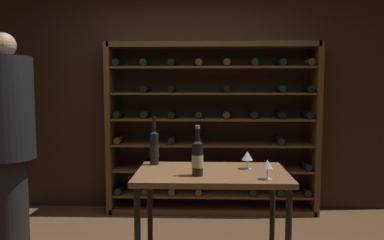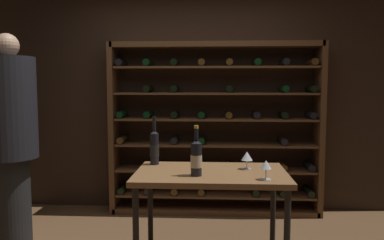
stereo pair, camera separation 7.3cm
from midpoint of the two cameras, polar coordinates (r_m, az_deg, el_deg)
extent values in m
cube|color=#332319|center=(4.56, -0.38, 3.39)|extent=(5.09, 0.10, 2.66)
cube|color=brown|center=(4.51, -11.15, -1.22)|extent=(0.06, 0.32, 1.96)
cube|color=brown|center=(4.53, 18.96, -1.36)|extent=(0.06, 0.32, 1.96)
cube|color=brown|center=(4.36, 4.03, 11.15)|extent=(2.35, 0.32, 0.06)
cube|color=brown|center=(4.57, 3.88, -13.23)|extent=(2.35, 0.32, 0.06)
cube|color=brown|center=(4.52, 3.89, -11.05)|extent=(2.27, 0.32, 0.02)
cylinder|color=black|center=(4.62, -9.77, -10.05)|extent=(0.08, 0.30, 0.08)
cylinder|color=black|center=(4.56, -5.95, -10.20)|extent=(0.08, 0.30, 0.08)
cylinder|color=#4C3314|center=(4.52, -2.04, -10.31)|extent=(0.08, 0.30, 0.08)
cylinder|color=#4C3314|center=(4.50, 1.91, -10.37)|extent=(0.08, 0.30, 0.08)
cylinder|color=black|center=(4.53, 9.82, -10.34)|extent=(0.08, 0.30, 0.08)
cylinder|color=black|center=(4.58, 13.70, -10.26)|extent=(0.08, 0.30, 0.08)
cylinder|color=black|center=(4.64, 17.49, -10.13)|extent=(0.08, 0.30, 0.08)
cube|color=brown|center=(4.44, 3.92, -7.42)|extent=(2.27, 0.32, 0.02)
cylinder|color=black|center=(4.49, -5.99, -6.59)|extent=(0.08, 0.30, 0.08)
cylinder|color=#4C3314|center=(4.43, 1.92, -6.72)|extent=(0.08, 0.30, 0.08)
cylinder|color=#4C3314|center=(4.44, 5.91, -6.73)|extent=(0.08, 0.30, 0.08)
cylinder|color=#4C3314|center=(4.51, 13.78, -6.67)|extent=(0.08, 0.30, 0.08)
cylinder|color=black|center=(4.57, 17.59, -6.59)|extent=(0.08, 0.30, 0.08)
cube|color=brown|center=(4.39, 3.94, -3.69)|extent=(2.27, 0.32, 0.02)
cylinder|color=#4C3314|center=(4.50, -9.89, -2.83)|extent=(0.08, 0.30, 0.08)
cylinder|color=black|center=(4.40, -2.07, -2.93)|extent=(0.08, 0.30, 0.08)
cylinder|color=black|center=(4.38, 1.93, -2.97)|extent=(0.08, 0.30, 0.08)
cylinder|color=black|center=(4.46, 13.87, -2.98)|extent=(0.08, 0.30, 0.08)
cube|color=brown|center=(4.35, 3.96, 0.12)|extent=(2.27, 0.32, 0.02)
cylinder|color=black|center=(4.47, -9.95, 0.89)|extent=(0.08, 0.30, 0.08)
cylinder|color=black|center=(4.41, -6.06, 0.89)|extent=(0.08, 0.30, 0.08)
cylinder|color=black|center=(4.37, -2.08, 0.87)|extent=(0.08, 0.30, 0.08)
cylinder|color=black|center=(4.35, 1.95, 0.86)|extent=(0.08, 0.30, 0.08)
cylinder|color=#4C3314|center=(4.35, 5.99, 0.83)|extent=(0.08, 0.30, 0.08)
cylinder|color=black|center=(4.38, 10.00, 0.81)|extent=(0.08, 0.30, 0.08)
cylinder|color=black|center=(4.43, 13.95, 0.78)|extent=(0.08, 0.30, 0.08)
cylinder|color=black|center=(4.49, 17.80, 0.75)|extent=(0.08, 0.30, 0.08)
cube|color=brown|center=(4.34, 3.99, 3.98)|extent=(2.27, 0.32, 0.02)
cylinder|color=black|center=(4.39, -6.10, 4.70)|extent=(0.08, 0.30, 0.08)
cylinder|color=black|center=(4.36, -2.09, 4.72)|extent=(0.08, 0.30, 0.08)
cylinder|color=black|center=(4.34, 6.02, 4.69)|extent=(0.08, 0.30, 0.08)
cylinder|color=black|center=(4.41, 14.03, 4.57)|extent=(0.08, 0.30, 0.08)
cylinder|color=black|center=(4.48, 17.90, 4.48)|extent=(0.08, 0.30, 0.08)
cube|color=brown|center=(4.34, 4.01, 7.85)|extent=(2.27, 0.32, 0.02)
cylinder|color=black|center=(4.46, -10.07, 8.42)|extent=(0.08, 0.30, 0.08)
cylinder|color=black|center=(4.40, -6.13, 8.51)|extent=(0.08, 0.30, 0.08)
cylinder|color=black|center=(4.36, -2.11, 8.57)|extent=(0.08, 0.30, 0.08)
cylinder|color=#4C3314|center=(4.34, 1.97, 8.58)|extent=(0.08, 0.30, 0.08)
cylinder|color=#4C3314|center=(4.35, 6.06, 8.55)|extent=(0.08, 0.30, 0.08)
cylinder|color=black|center=(4.37, 10.12, 8.48)|extent=(0.08, 0.30, 0.08)
cylinder|color=black|center=(4.42, 14.12, 8.37)|extent=(0.08, 0.30, 0.08)
cylinder|color=#4C3314|center=(4.49, 18.01, 8.23)|extent=(0.08, 0.30, 0.08)
cube|color=brown|center=(2.84, 3.62, -8.12)|extent=(1.11, 0.69, 0.04)
cylinder|color=black|center=(3.28, -5.61, -13.94)|extent=(0.04, 0.04, 0.80)
cylinder|color=black|center=(3.29, 12.67, -14.00)|extent=(0.04, 0.04, 0.80)
cylinder|color=black|center=(3.85, -24.72, -11.26)|extent=(0.30, 0.30, 0.83)
cylinder|color=black|center=(3.71, -25.23, 1.65)|extent=(0.47, 0.47, 0.90)
sphere|color=tan|center=(3.72, -25.56, 10.05)|extent=(0.21, 0.21, 0.21)
cylinder|color=black|center=(3.07, -4.99, -4.35)|extent=(0.07, 0.07, 0.25)
cone|color=black|center=(3.05, -5.01, -1.80)|extent=(0.07, 0.07, 0.03)
cylinder|color=black|center=(3.05, -5.01, -0.72)|extent=(0.03, 0.03, 0.09)
cylinder|color=black|center=(3.04, -5.02, 0.33)|extent=(0.03, 0.03, 0.02)
cylinder|color=black|center=(3.08, -4.98, -4.58)|extent=(0.07, 0.07, 0.10)
cylinder|color=black|center=(2.68, 1.42, -5.95)|extent=(0.08, 0.08, 0.23)
cone|color=black|center=(2.66, 1.43, -3.25)|extent=(0.08, 0.08, 0.03)
cylinder|color=black|center=(2.66, 1.43, -2.13)|extent=(0.03, 0.03, 0.08)
cylinder|color=#B7932D|center=(2.65, 1.43, -1.05)|extent=(0.03, 0.03, 0.02)
cylinder|color=#C6B28C|center=(2.69, 1.42, -6.19)|extent=(0.08, 0.08, 0.09)
cylinder|color=silver|center=(2.95, 8.92, -7.25)|extent=(0.07, 0.07, 0.00)
cylinder|color=silver|center=(2.94, 8.93, -6.59)|extent=(0.01, 0.01, 0.06)
cone|color=silver|center=(2.93, 8.95, -5.35)|extent=(0.09, 0.09, 0.07)
cylinder|color=#590A14|center=(2.93, 8.95, -5.63)|extent=(0.05, 0.05, 0.02)
cylinder|color=silver|center=(2.65, 11.79, -8.71)|extent=(0.07, 0.07, 0.00)
cylinder|color=silver|center=(2.64, 11.80, -7.91)|extent=(0.01, 0.01, 0.07)
cone|color=silver|center=(2.63, 11.83, -6.54)|extent=(0.07, 0.07, 0.06)
cylinder|color=#590A14|center=(2.63, 11.82, -6.81)|extent=(0.04, 0.04, 0.02)
camera|label=1|loc=(0.04, -89.31, 0.06)|focal=35.56mm
camera|label=2|loc=(0.04, 90.69, -0.06)|focal=35.56mm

